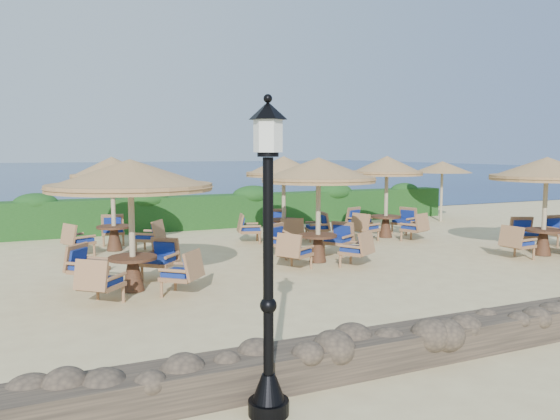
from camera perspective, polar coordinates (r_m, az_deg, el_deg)
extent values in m
plane|color=#D8C489|center=(14.11, 5.99, -5.34)|extent=(120.00, 120.00, 0.00)
plane|color=#0B1C48|center=(82.29, -19.37, 3.89)|extent=(160.00, 160.00, 0.00)
cube|color=#143C13|center=(20.49, -4.15, -0.02)|extent=(18.00, 0.90, 1.20)
cube|color=brown|center=(9.40, 25.70, -10.45)|extent=(15.00, 0.65, 0.44)
cylinder|color=black|center=(6.22, -1.20, -19.90)|extent=(0.44, 0.44, 0.16)
cone|color=black|center=(6.12, -1.21, -18.05)|extent=(0.36, 0.36, 0.30)
cylinder|color=black|center=(5.73, -1.24, -6.57)|extent=(0.11, 0.11, 2.40)
cylinder|color=silver|center=(5.59, -1.27, 7.89)|extent=(0.30, 0.30, 0.36)
cone|color=black|center=(5.60, -1.28, 10.35)|extent=(0.40, 0.40, 0.18)
cylinder|color=tan|center=(22.70, 16.52, 1.61)|extent=(0.10, 0.10, 2.20)
cone|color=olive|center=(22.64, 16.60, 4.34)|extent=(2.30, 2.30, 0.45)
cylinder|color=tan|center=(11.27, -15.21, -2.25)|extent=(0.12, 0.12, 2.40)
cone|color=olive|center=(11.17, -15.39, 3.75)|extent=(3.28, 3.28, 0.55)
cylinder|color=olive|center=(11.18, -15.35, 2.32)|extent=(3.21, 3.21, 0.14)
cylinder|color=#4F2E1C|center=(11.36, -15.14, -4.85)|extent=(0.96, 0.96, 0.06)
cone|color=#4F2E1C|center=(11.43, -15.09, -6.57)|extent=(0.44, 0.44, 0.64)
cylinder|color=tan|center=(13.77, 4.01, -0.55)|extent=(0.12, 0.12, 2.40)
cone|color=olive|center=(13.69, 4.05, 4.37)|extent=(2.90, 2.90, 0.55)
cylinder|color=olive|center=(13.70, 4.04, 3.20)|extent=(2.84, 2.84, 0.14)
cylinder|color=#4F2E1C|center=(13.85, 3.99, -2.68)|extent=(0.96, 0.96, 0.06)
cone|color=#4F2E1C|center=(13.90, 3.98, -4.11)|extent=(0.44, 0.44, 0.64)
cylinder|color=tan|center=(16.28, 25.92, -0.12)|extent=(0.12, 0.12, 2.40)
cone|color=olive|center=(16.20, 26.12, 4.03)|extent=(2.94, 2.94, 0.55)
cylinder|color=olive|center=(16.21, 26.07, 3.05)|extent=(2.88, 2.88, 0.14)
cylinder|color=#4F2E1C|center=(16.34, 25.83, -1.93)|extent=(0.96, 0.96, 0.06)
cone|color=#4F2E1C|center=(16.39, 25.78, -3.14)|extent=(0.44, 0.44, 0.64)
cylinder|color=tan|center=(16.03, -17.03, 0.15)|extent=(0.12, 0.12, 2.40)
cone|color=olive|center=(15.95, -17.16, 4.37)|extent=(2.27, 2.27, 0.55)
cylinder|color=olive|center=(15.96, -17.13, 3.36)|extent=(2.22, 2.22, 0.14)
cylinder|color=#4F2E1C|center=(16.09, -16.97, -1.69)|extent=(0.96, 0.96, 0.06)
cone|color=#4F2E1C|center=(16.14, -16.93, -2.92)|extent=(0.44, 0.44, 0.64)
cylinder|color=tan|center=(16.83, 0.39, 0.70)|extent=(0.12, 0.12, 2.40)
cone|color=olive|center=(16.76, 0.39, 4.72)|extent=(2.35, 2.35, 0.55)
cylinder|color=olive|center=(16.77, 0.39, 3.76)|extent=(2.30, 2.30, 0.14)
cylinder|color=#4F2E1C|center=(16.89, 0.38, -1.06)|extent=(0.96, 0.96, 0.06)
cone|color=#4F2E1C|center=(16.94, 0.38, -2.23)|extent=(0.44, 0.44, 0.64)
cylinder|color=tan|center=(18.04, 11.03, 0.95)|extent=(0.12, 0.12, 2.40)
cone|color=olive|center=(17.97, 11.11, 4.70)|extent=(2.33, 2.33, 0.55)
cylinder|color=olive|center=(17.98, 11.09, 3.81)|extent=(2.28, 2.28, 0.14)
cylinder|color=#4F2E1C|center=(18.09, 11.00, -0.69)|extent=(0.96, 0.96, 0.06)
cone|color=#4F2E1C|center=(18.14, 10.97, -1.79)|extent=(0.44, 0.44, 0.64)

